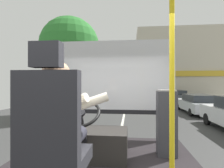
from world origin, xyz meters
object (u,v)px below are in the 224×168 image
object	(u,v)px
bus_driver	(59,117)
steering_console	(89,142)
parked_car_silver	(198,103)
driver_seat	(53,145)
parked_car_charcoal	(176,96)
handrail_pole	(172,80)
fare_box	(166,123)

from	to	relation	value
bus_driver	steering_console	bearing A→B (deg)	90.00
steering_console	parked_car_silver	size ratio (longest dim) A/B	0.26
driver_seat	steering_console	world-z (taller)	driver_seat
steering_console	bus_driver	bearing A→B (deg)	-90.00
parked_car_charcoal	driver_seat	bearing A→B (deg)	-106.87
bus_driver	steering_console	size ratio (longest dim) A/B	0.72
steering_console	handrail_pole	xyz separation A→B (m)	(0.95, -0.96, 0.88)
parked_car_silver	parked_car_charcoal	size ratio (longest dim) A/B	0.97
bus_driver	handrail_pole	world-z (taller)	handrail_pole
parked_car_charcoal	steering_console	bearing A→B (deg)	-108.05
fare_box	handrail_pole	bearing A→B (deg)	-99.22
steering_console	fare_box	size ratio (longest dim) A/B	1.12
steering_console	parked_car_charcoal	size ratio (longest dim) A/B	0.25
driver_seat	handrail_pole	distance (m)	1.10
fare_box	parked_car_charcoal	xyz separation A→B (m)	(4.08, 15.78, -0.66)
driver_seat	steering_console	size ratio (longest dim) A/B	1.24
driver_seat	parked_car_charcoal	xyz separation A→B (m)	(5.21, 17.18, -0.77)
handrail_pole	parked_car_charcoal	xyz separation A→B (m)	(4.26, 16.94, -1.27)
parked_car_silver	bus_driver	bearing A→B (deg)	-115.44
handrail_pole	fare_box	size ratio (longest dim) A/B	2.24
fare_box	parked_car_silver	size ratio (longest dim) A/B	0.23
handrail_pole	parked_car_charcoal	world-z (taller)	handrail_pole
parked_car_silver	driver_seat	bearing A→B (deg)	-115.20
steering_console	fare_box	bearing A→B (deg)	10.30
steering_console	fare_box	xyz separation A→B (m)	(1.13, 0.21, 0.27)
driver_seat	parked_car_charcoal	distance (m)	17.97
bus_driver	handrail_pole	xyz separation A→B (m)	(0.95, 0.12, 0.31)
steering_console	driver_seat	bearing A→B (deg)	-90.00
handrail_pole	fare_box	world-z (taller)	handrail_pole
bus_driver	fare_box	size ratio (longest dim) A/B	0.80
handrail_pole	parked_car_charcoal	bearing A→B (deg)	75.87
driver_seat	bus_driver	distance (m)	0.23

